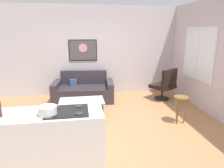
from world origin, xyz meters
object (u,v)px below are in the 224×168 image
couch (84,91)px  armchair (165,85)px  bar_stool (181,103)px  wall_painting (83,50)px  mixing_bowl (48,111)px  coffee_table (82,102)px

couch → armchair: bearing=-9.0°
bar_stool → wall_painting: 3.40m
couch → mixing_bowl: mixing_bowl is taller
mixing_bowl → coffee_table: bearing=76.3°
armchair → bar_stool: bearing=-100.9°
coffee_table → armchair: (2.48, 0.90, 0.07)m
armchair → bar_stool: 1.58m
mixing_bowl → wall_painting: (0.58, 3.79, 0.46)m
coffee_table → wall_painting: 2.14m
bar_stool → wall_painting: wall_painting is taller
couch → coffee_table: (-0.07, -1.28, 0.12)m
armchair → bar_stool: armchair is taller
armchair → mixing_bowl: 4.11m
couch → mixing_bowl: size_ratio=7.40×
bar_stool → wall_painting: bearing=129.4°
wall_painting → couch: bearing=-93.8°
armchair → coffee_table: bearing=-160.1°
wall_painting → coffee_table: bearing=-93.4°
coffee_table → mixing_bowl: size_ratio=4.21×
bar_stool → mixing_bowl: 2.98m
coffee_table → bar_stool: (2.18, -0.65, 0.09)m
wall_painting → mixing_bowl: bearing=-98.7°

